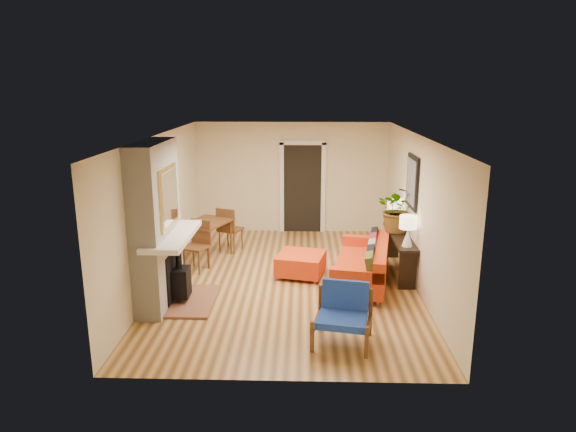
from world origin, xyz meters
The scene contains 10 objects.
room_shell centered at (0.60, 2.63, 1.24)m, with size 6.50×6.50×6.50m.
fireplace centered at (-2.00, -1.00, 1.24)m, with size 1.09×1.68×2.60m.
sofa centered at (1.39, -0.09, 0.35)m, with size 1.24×2.18×0.81m.
ottoman centered at (0.24, 0.26, 0.24)m, with size 0.98×0.98×0.41m.
blue_chair centered at (0.83, -2.19, 0.43)m, with size 0.89×0.87×0.80m.
dining_table centered at (-1.58, 1.11, 0.62)m, with size 1.19×1.80×0.95m.
console_table centered at (2.07, 0.49, 0.58)m, with size 0.34×1.85×0.72m.
lamp_near centered at (2.07, -0.18, 1.06)m, with size 0.30×0.30×0.54m.
lamp_far centered at (2.07, 1.16, 1.06)m, with size 0.30×0.30×0.54m.
houseplant centered at (2.06, 0.70, 1.18)m, with size 0.81×0.70×0.90m, color #1E5919.
Camera 1 is at (0.27, -8.69, 3.44)m, focal length 32.00 mm.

